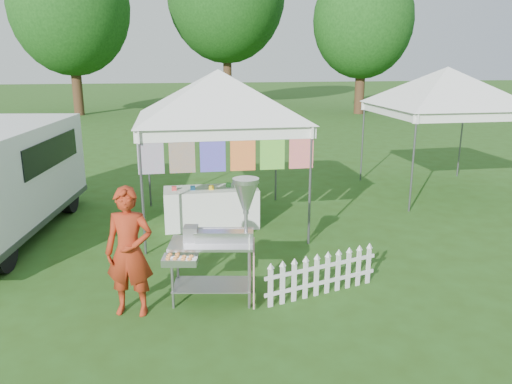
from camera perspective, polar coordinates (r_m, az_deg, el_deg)
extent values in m
plane|color=#294A15|center=(6.86, -0.96, -12.82)|extent=(120.00, 120.00, 0.00)
cylinder|color=#59595E|center=(8.36, -12.88, -0.23)|extent=(0.04, 0.04, 2.10)
cylinder|color=#59595E|center=(8.67, 6.19, 0.61)|extent=(0.04, 0.04, 2.10)
cylinder|color=#59595E|center=(11.13, -12.19, 3.61)|extent=(0.04, 0.04, 2.10)
cylinder|color=#59595E|center=(11.36, 2.29, 4.17)|extent=(0.04, 0.04, 2.10)
cube|color=white|center=(8.21, -3.27, 6.63)|extent=(3.00, 0.03, 0.22)
cube|color=white|center=(11.01, -4.99, 8.78)|extent=(3.00, 0.03, 0.22)
pyramid|color=white|center=(9.53, -4.37, 13.83)|extent=(4.24, 4.24, 0.90)
cylinder|color=#59595E|center=(8.19, -3.27, 7.18)|extent=(3.00, 0.03, 0.03)
cube|color=#33C196|center=(8.21, -11.97, 4.41)|extent=(0.42, 0.01, 0.70)
cube|color=orange|center=(8.20, -8.47, 4.57)|extent=(0.42, 0.01, 0.70)
cube|color=purple|center=(8.23, -4.97, 4.71)|extent=(0.42, 0.01, 0.70)
cube|color=red|center=(8.28, -1.51, 4.83)|extent=(0.42, 0.01, 0.70)
cube|color=green|center=(8.37, 1.89, 4.93)|extent=(0.42, 0.01, 0.70)
cube|color=#D31A9E|center=(8.48, 5.21, 5.02)|extent=(0.42, 0.01, 0.70)
cylinder|color=#59595E|center=(11.01, 17.49, 3.12)|extent=(0.04, 0.04, 2.10)
cylinder|color=#59595E|center=(13.55, 12.07, 5.64)|extent=(0.04, 0.04, 2.10)
cylinder|color=#59595E|center=(14.83, 22.38, 5.64)|extent=(0.04, 0.04, 2.10)
cube|color=white|center=(11.58, 24.19, 7.83)|extent=(3.00, 0.03, 0.22)
cube|color=white|center=(14.02, 17.77, 9.49)|extent=(3.00, 0.03, 0.22)
pyramid|color=white|center=(12.72, 21.11, 13.22)|extent=(4.24, 4.24, 0.90)
cylinder|color=#59595E|center=(11.57, 24.23, 8.23)|extent=(3.00, 0.03, 0.03)
cylinder|color=#3D2116|center=(30.44, -19.82, 11.99)|extent=(0.56, 0.56, 3.96)
ellipsoid|color=#22601A|center=(30.52, -20.51, 19.24)|extent=(6.40, 6.40, 7.36)
cylinder|color=#3D2116|center=(34.22, -3.29, 13.83)|extent=(0.56, 0.56, 4.84)
cylinder|color=#3D2116|center=(30.07, 11.79, 12.10)|extent=(0.56, 0.56, 3.52)
ellipsoid|color=#22601A|center=(30.10, 12.16, 18.65)|extent=(5.60, 5.60, 6.44)
cylinder|color=gray|center=(6.69, -9.54, -9.80)|extent=(0.04, 0.04, 0.83)
cylinder|color=gray|center=(6.61, -0.79, -9.93)|extent=(0.04, 0.04, 0.83)
cylinder|color=gray|center=(7.10, -8.96, -8.27)|extent=(0.04, 0.04, 0.83)
cylinder|color=gray|center=(7.02, -0.74, -8.37)|extent=(0.04, 0.04, 0.83)
cube|color=gray|center=(6.91, -4.99, -10.48)|extent=(1.12, 0.69, 0.01)
cube|color=#B7B7BC|center=(6.68, -5.11, -5.85)|extent=(1.18, 0.73, 0.04)
cube|color=#B7B7BC|center=(6.68, -3.67, -5.02)|extent=(0.81, 0.36, 0.14)
cube|color=gray|center=(6.71, -7.46, -4.73)|extent=(0.22, 0.23, 0.20)
cylinder|color=gray|center=(6.56, -1.15, -2.35)|extent=(0.05, 0.05, 0.83)
cone|color=#B7B7BC|center=(6.49, -1.16, -0.42)|extent=(0.38, 0.38, 0.37)
cylinder|color=#B7B7BC|center=(6.44, -1.17, 1.32)|extent=(0.40, 0.40, 0.06)
cube|color=#B7B7BC|center=(6.43, -8.66, -7.70)|extent=(0.48, 0.35, 0.09)
cube|color=#CC8A89|center=(6.81, -0.25, -9.13)|extent=(0.13, 0.68, 0.75)
cube|color=white|center=(6.37, -0.77, -5.78)|extent=(0.04, 0.13, 0.17)
imported|color=maroon|center=(6.52, -14.27, -6.66)|extent=(0.69, 0.54, 1.69)
cube|color=silver|center=(12.00, -23.81, 2.09)|extent=(1.90, 0.92, 0.86)
cube|color=black|center=(10.16, -22.23, 4.24)|extent=(0.39, 2.61, 0.53)
cube|color=black|center=(12.20, -23.56, 5.77)|extent=(1.62, 0.26, 0.53)
cylinder|color=black|center=(8.63, -27.04, -6.14)|extent=(0.30, 0.68, 0.65)
cylinder|color=black|center=(11.32, -20.60, -0.60)|extent=(0.30, 0.68, 0.65)
cube|color=silver|center=(6.69, 1.67, -10.87)|extent=(0.07, 0.04, 0.56)
cube|color=silver|center=(6.77, 3.04, -10.56)|extent=(0.07, 0.04, 0.56)
cube|color=silver|center=(6.85, 4.37, -10.25)|extent=(0.07, 0.04, 0.56)
cube|color=silver|center=(6.94, 5.67, -9.94)|extent=(0.07, 0.04, 0.56)
cube|color=silver|center=(7.03, 6.93, -9.64)|extent=(0.07, 0.04, 0.56)
cube|color=silver|center=(7.12, 8.15, -9.34)|extent=(0.07, 0.04, 0.56)
cube|color=silver|center=(7.22, 9.34, -9.04)|extent=(0.07, 0.04, 0.56)
cube|color=silver|center=(7.32, 10.50, -8.75)|extent=(0.07, 0.04, 0.56)
cube|color=silver|center=(7.42, 11.63, -8.47)|extent=(0.07, 0.04, 0.56)
cube|color=silver|center=(7.53, 12.72, -8.18)|extent=(0.07, 0.04, 0.56)
cube|color=silver|center=(7.12, 7.52, -10.22)|extent=(1.73, 0.55, 0.05)
cube|color=silver|center=(7.02, 7.58, -8.45)|extent=(1.73, 0.55, 0.05)
cube|color=white|center=(9.75, -5.13, -1.77)|extent=(1.80, 0.70, 0.77)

